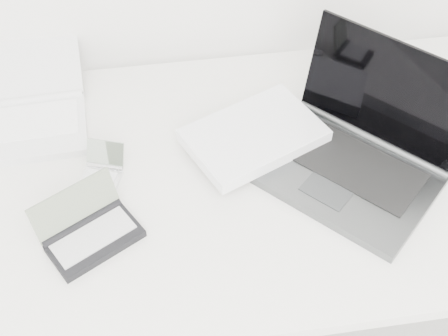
{
  "coord_description": "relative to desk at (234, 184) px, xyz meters",
  "views": [
    {
      "loc": [
        -0.16,
        0.65,
        1.77
      ],
      "look_at": [
        -0.03,
        1.51,
        0.79
      ],
      "focal_mm": 50.0,
      "sensor_mm": 36.0,
      "label": 1
    }
  ],
  "objects": [
    {
      "name": "netbook_open_white",
      "position": [
        -0.47,
        0.24,
        0.07
      ],
      "size": [
        0.3,
        0.38,
        0.08
      ],
      "rotation": [
        0.0,
        0.0,
        0.04
      ],
      "color": "white",
      "rests_on": "desk"
    },
    {
      "name": "palmtop_charcoal",
      "position": [
        -0.32,
        -0.13,
        0.07
      ],
      "size": [
        0.22,
        0.21,
        0.1
      ],
      "rotation": [
        0.0,
        0.0,
        0.52
      ],
      "color": "black",
      "rests_on": "desk"
    },
    {
      "name": "laptop_large",
      "position": [
        0.19,
        0.01,
        0.09
      ],
      "size": [
        0.62,
        0.5,
        0.26
      ],
      "rotation": [
        0.0,
        0.0,
        -0.81
      ],
      "color": "#4F5254",
      "rests_on": "desk"
    },
    {
      "name": "pda_silver",
      "position": [
        -0.29,
        0.03,
        0.06
      ],
      "size": [
        0.11,
        0.12,
        0.07
      ],
      "rotation": [
        0.0,
        0.0,
        -0.34
      ],
      "color": "silver",
      "rests_on": "desk"
    },
    {
      "name": "desk",
      "position": [
        0.0,
        0.0,
        0.0
      ],
      "size": [
        1.6,
        0.8,
        0.73
      ],
      "color": "white",
      "rests_on": "ground"
    }
  ]
}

